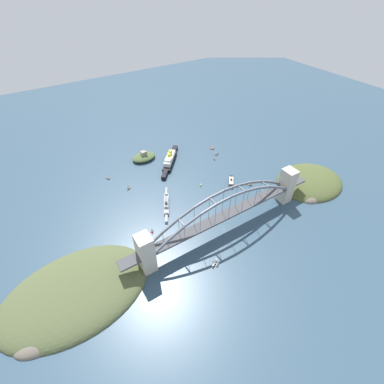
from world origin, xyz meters
name	(u,v)px	position (x,y,z in m)	size (l,w,h in m)	color
ground_plane	(223,229)	(0.00, 0.00, 0.00)	(1400.00, 1400.00, 0.00)	#334C60
harbor_arch_bridge	(225,214)	(0.00, 0.00, 28.82)	(290.48, 19.43, 65.96)	beige
headland_west_shore	(74,295)	(-196.40, 11.41, 0.00)	(165.49, 111.68, 31.35)	#515B38
headland_east_shore	(309,183)	(179.37, 4.11, 0.00)	(115.01, 95.28, 28.21)	#4C562D
ocean_liner	(170,160)	(14.07, 177.13, 6.50)	(72.79, 81.35, 21.51)	black
naval_cruiser	(166,204)	(-43.89, 82.39, 3.16)	(38.06, 66.48, 17.57)	gray
harbor_ferry_steamer	(231,182)	(71.74, 73.74, 2.24)	(26.41, 30.58, 7.49)	black
fort_island_mid_harbor	(144,157)	(-20.67, 212.80, 5.29)	(42.86, 30.59, 17.49)	#4C6038
seaplane_taxiing_near_bridge	(215,263)	(-42.66, -39.07, 1.98)	(11.19, 8.24, 4.94)	#B7B7B2
small_boat_0	(182,226)	(-47.12, 30.33, 5.15)	(5.73, 10.12, 11.20)	#234C8C
small_boat_1	(213,147)	(107.14, 175.35, 4.84)	(10.60, 6.94, 10.53)	#B2231E
small_boat_2	(128,186)	(-76.27, 150.36, 4.74)	(9.08, 9.67, 10.17)	brown
small_boat_3	(251,182)	(95.03, 52.83, 5.08)	(9.51, 7.12, 10.95)	gold
small_boat_4	(201,185)	(25.31, 93.82, 0.84)	(6.16, 6.30, 2.38)	#2D6B3D
small_boat_5	(214,158)	(88.08, 143.52, 3.23)	(4.75, 7.03, 6.91)	brown
small_boat_6	(108,177)	(-95.56, 191.45, 4.05)	(6.62, 6.86, 8.80)	black
small_boat_7	(152,230)	(-84.37, 47.92, 3.72)	(5.07, 7.25, 8.07)	#B2231E
small_boat_8	(263,190)	(99.80, 28.64, 3.05)	(5.73, 4.62, 6.50)	#B2231E
small_boat_9	(217,152)	(101.27, 154.63, 4.78)	(9.40, 5.98, 10.40)	black
channel_marker_buoy	(187,229)	(-42.37, 26.54, 1.12)	(2.20, 2.20, 2.75)	red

